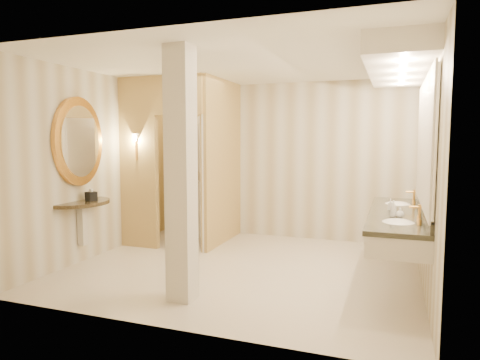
{
  "coord_description": "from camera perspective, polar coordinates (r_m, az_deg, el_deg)",
  "views": [
    {
      "loc": [
        1.89,
        -5.33,
        1.74
      ],
      "look_at": [
        -0.11,
        0.2,
        1.17
      ],
      "focal_mm": 32.0,
      "sensor_mm": 36.0,
      "label": 1
    }
  ],
  "objects": [
    {
      "name": "soap_bottle_a",
      "position": [
        5.54,
        19.41,
        -3.06
      ],
      "size": [
        0.06,
        0.06,
        0.13
      ],
      "primitive_type": "imported",
      "rotation": [
        0.0,
        0.0,
        0.02
      ],
      "color": "beige",
      "rests_on": "vanity"
    },
    {
      "name": "wall_sconce",
      "position": [
        6.91,
        -13.72,
        5.32
      ],
      "size": [
        0.14,
        0.14,
        0.42
      ],
      "color": "gold",
      "rests_on": "toilet_closet"
    },
    {
      "name": "floor",
      "position": [
        5.91,
        0.33,
        -11.56
      ],
      "size": [
        4.5,
        4.5,
        0.0
      ],
      "primitive_type": "plane",
      "color": "beige",
      "rests_on": "ground"
    },
    {
      "name": "wall_right",
      "position": [
        5.35,
        23.68,
        0.91
      ],
      "size": [
        0.02,
        4.0,
        2.7
      ],
      "primitive_type": "cube",
      "color": "beige",
      "rests_on": "floor"
    },
    {
      "name": "tissue_box",
      "position": [
        6.33,
        -19.23,
        -2.05
      ],
      "size": [
        0.15,
        0.15,
        0.12
      ],
      "primitive_type": "cube",
      "rotation": [
        0.0,
        0.0,
        -0.29
      ],
      "color": "black",
      "rests_on": "console_shelf"
    },
    {
      "name": "soap_bottle_b",
      "position": [
        5.01,
        20.57,
        -4.11
      ],
      "size": [
        0.11,
        0.11,
        0.11
      ],
      "primitive_type": "imported",
      "rotation": [
        0.0,
        0.0,
        -0.26
      ],
      "color": "silver",
      "rests_on": "vanity"
    },
    {
      "name": "toilet",
      "position": [
        7.84,
        -4.75,
        -4.23
      ],
      "size": [
        0.55,
        0.85,
        0.82
      ],
      "primitive_type": "imported",
      "rotation": [
        0.0,
        0.0,
        3.03
      ],
      "color": "white",
      "rests_on": "floor"
    },
    {
      "name": "console_shelf",
      "position": [
        6.32,
        -20.68,
        1.55
      ],
      "size": [
        0.94,
        0.94,
        1.92
      ],
      "color": "black",
      "rests_on": "floor"
    },
    {
      "name": "wall_front",
      "position": [
        3.85,
        -9.67,
        -0.33
      ],
      "size": [
        4.5,
        0.02,
        2.7
      ],
      "primitive_type": "cube",
      "color": "beige",
      "rests_on": "floor"
    },
    {
      "name": "wall_left",
      "position": [
        6.76,
        -17.96,
        1.97
      ],
      "size": [
        0.02,
        4.0,
        2.7
      ],
      "primitive_type": "cube",
      "color": "beige",
      "rests_on": "floor"
    },
    {
      "name": "wall_back",
      "position": [
        7.58,
        5.41,
        2.56
      ],
      "size": [
        4.5,
        0.02,
        2.7
      ],
      "primitive_type": "cube",
      "color": "beige",
      "rests_on": "floor"
    },
    {
      "name": "soap_bottle_c",
      "position": [
        5.02,
        19.78,
        -3.63
      ],
      "size": [
        0.09,
        0.09,
        0.18
      ],
      "primitive_type": "imported",
      "rotation": [
        0.0,
        0.0,
        0.34
      ],
      "color": "#C6B28C",
      "rests_on": "vanity"
    },
    {
      "name": "ceiling",
      "position": [
        5.73,
        0.35,
        15.19
      ],
      "size": [
        4.5,
        4.5,
        0.0
      ],
      "primitive_type": "plane",
      "rotation": [
        3.14,
        0.0,
        0.0
      ],
      "color": "white",
      "rests_on": "wall_back"
    },
    {
      "name": "vanity",
      "position": [
        5.35,
        20.88,
        4.0
      ],
      "size": [
        0.75,
        2.66,
        2.09
      ],
      "color": "beige",
      "rests_on": "floor"
    },
    {
      "name": "toilet_closet",
      "position": [
        6.99,
        -5.73,
        2.61
      ],
      "size": [
        1.5,
        1.55,
        2.7
      ],
      "color": "tan",
      "rests_on": "floor"
    },
    {
      "name": "pillar",
      "position": [
        4.56,
        -7.86,
        0.6
      ],
      "size": [
        0.26,
        0.26,
        2.7
      ],
      "primitive_type": "cube",
      "color": "beige",
      "rests_on": "floor"
    }
  ]
}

